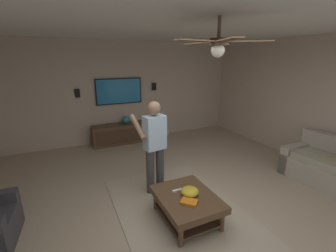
# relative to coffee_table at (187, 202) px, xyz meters

# --- Properties ---
(ground_plane) EXTENTS (9.11, 9.11, 0.00)m
(ground_plane) POSITION_rel_coffee_table_xyz_m (0.10, -0.16, -0.30)
(ground_plane) COLOR tan
(wall_back_tv) EXTENTS (0.10, 6.85, 2.79)m
(wall_back_tv) POSITION_rel_coffee_table_xyz_m (3.94, -0.16, 1.10)
(wall_back_tv) COLOR #BCA893
(wall_back_tv) RESTS_ON ground
(ceiling_slab) EXTENTS (7.79, 6.85, 0.10)m
(ceiling_slab) POSITION_rel_coffee_table_xyz_m (0.10, -0.16, 2.55)
(ceiling_slab) COLOR white
(area_rug) EXTENTS (2.79, 1.84, 0.01)m
(area_rug) POSITION_rel_coffee_table_xyz_m (0.20, 0.00, -0.29)
(area_rug) COLOR tan
(area_rug) RESTS_ON ground
(coffee_table) EXTENTS (1.00, 0.80, 0.40)m
(coffee_table) POSITION_rel_coffee_table_xyz_m (0.00, 0.00, 0.00)
(coffee_table) COLOR #513823
(coffee_table) RESTS_ON ground
(media_console) EXTENTS (0.45, 1.70, 0.55)m
(media_console) POSITION_rel_coffee_table_xyz_m (3.61, 0.02, -0.02)
(media_console) COLOR #513823
(media_console) RESTS_ON ground
(tv) EXTENTS (0.05, 1.27, 0.72)m
(tv) POSITION_rel_coffee_table_xyz_m (3.85, 0.02, 1.14)
(tv) COLOR black
(person_standing) EXTENTS (0.60, 0.60, 1.64)m
(person_standing) POSITION_rel_coffee_table_xyz_m (0.93, 0.13, 0.64)
(person_standing) COLOR #3F3F3F
(person_standing) RESTS_ON ground
(bowl) EXTENTS (0.26, 0.26, 0.12)m
(bowl) POSITION_rel_coffee_table_xyz_m (0.00, -0.05, 0.16)
(bowl) COLOR gold
(bowl) RESTS_ON coffee_table
(remote_white) EXTENTS (0.05, 0.15, 0.02)m
(remote_white) POSITION_rel_coffee_table_xyz_m (0.17, 0.07, 0.12)
(remote_white) COLOR white
(remote_white) RESTS_ON coffee_table
(book) EXTENTS (0.27, 0.27, 0.04)m
(book) POSITION_rel_coffee_table_xyz_m (-0.16, 0.06, 0.12)
(book) COLOR orange
(book) RESTS_ON coffee_table
(vase_round) EXTENTS (0.22, 0.22, 0.22)m
(vase_round) POSITION_rel_coffee_table_xyz_m (3.62, -0.08, 0.36)
(vase_round) COLOR teal
(vase_round) RESTS_ON media_console
(wall_speaker_left) EXTENTS (0.06, 0.12, 0.22)m
(wall_speaker_left) POSITION_rel_coffee_table_xyz_m (3.86, -1.03, 1.22)
(wall_speaker_left) COLOR black
(wall_speaker_right) EXTENTS (0.06, 0.12, 0.22)m
(wall_speaker_right) POSITION_rel_coffee_table_xyz_m (3.86, 1.11, 1.15)
(wall_speaker_right) COLOR black
(ceiling_fan) EXTENTS (1.19, 1.12, 0.46)m
(ceiling_fan) POSITION_rel_coffee_table_xyz_m (-0.18, -0.26, 2.17)
(ceiling_fan) COLOR #4C3828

